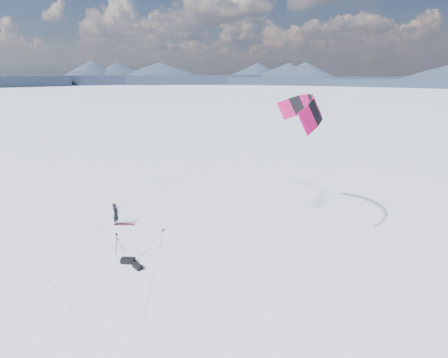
# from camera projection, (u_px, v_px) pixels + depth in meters

# --- Properties ---
(ground) EXTENTS (1800.00, 1800.00, 0.00)m
(ground) POSITION_uv_depth(u_px,v_px,m) (117.00, 247.00, 21.72)
(ground) COLOR white
(horizon_hills) EXTENTS (704.47, 706.88, 9.96)m
(horizon_hills) POSITION_uv_depth(u_px,v_px,m) (110.00, 186.00, 20.37)
(horizon_hills) COLOR #1E283D
(horizon_hills) RESTS_ON ground
(snow_tracks) EXTENTS (17.62, 10.25, 0.01)m
(snow_tracks) POSITION_uv_depth(u_px,v_px,m) (122.00, 247.00, 21.70)
(snow_tracks) COLOR silver
(snow_tracks) RESTS_ON ground
(snowkiter) EXTENTS (0.47, 0.67, 1.76)m
(snowkiter) POSITION_uv_depth(u_px,v_px,m) (117.00, 224.00, 24.94)
(snowkiter) COLOR black
(snowkiter) RESTS_ON ground
(snowboard) EXTENTS (1.63, 0.31, 0.04)m
(snowboard) POSITION_uv_depth(u_px,v_px,m) (124.00, 224.00, 24.91)
(snowboard) COLOR maroon
(snowboard) RESTS_ON ground
(tripod) EXTENTS (0.59, 0.59, 1.35)m
(tripod) POSITION_uv_depth(u_px,v_px,m) (117.00, 240.00, 20.83)
(tripod) COLOR black
(tripod) RESTS_ON ground
(gear_bag_a) EXTENTS (0.85, 0.41, 0.37)m
(gear_bag_a) POSITION_uv_depth(u_px,v_px,m) (128.00, 260.00, 19.84)
(gear_bag_a) COLOR black
(gear_bag_a) RESTS_ON ground
(gear_bag_b) EXTENTS (0.75, 0.71, 0.32)m
(gear_bag_b) POSITION_uv_depth(u_px,v_px,m) (138.00, 266.00, 19.29)
(gear_bag_b) COLOR black
(gear_bag_b) RESTS_ON ground
(power_kite) EXTENTS (15.16, 7.14, 8.34)m
(power_kite) POSITION_uv_depth(u_px,v_px,m) (305.00, 109.00, 22.47)
(power_kite) COLOR #BC0E51
(power_kite) RESTS_ON ground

